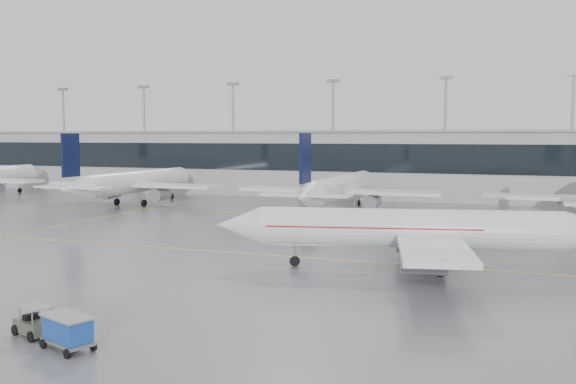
% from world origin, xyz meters
% --- Properties ---
extents(ground, '(320.00, 320.00, 0.00)m').
position_xyz_m(ground, '(0.00, 0.00, 0.00)').
color(ground, slate).
rests_on(ground, ground).
extents(taxi_line_main, '(120.00, 0.25, 0.01)m').
position_xyz_m(taxi_line_main, '(0.00, 0.00, 0.01)').
color(taxi_line_main, yellow).
rests_on(taxi_line_main, ground).
extents(taxi_line_north, '(120.00, 0.25, 0.01)m').
position_xyz_m(taxi_line_north, '(0.00, 30.00, 0.01)').
color(taxi_line_north, yellow).
rests_on(taxi_line_north, ground).
extents(taxi_line_cross, '(0.25, 60.00, 0.01)m').
position_xyz_m(taxi_line_cross, '(-30.00, 15.00, 0.01)').
color(taxi_line_cross, yellow).
rests_on(taxi_line_cross, ground).
extents(terminal, '(180.00, 15.00, 12.00)m').
position_xyz_m(terminal, '(0.00, 62.00, 6.00)').
color(terminal, '#9F9FA3').
rests_on(terminal, ground).
extents(terminal_glass, '(180.00, 0.20, 5.00)m').
position_xyz_m(terminal_glass, '(0.00, 54.45, 7.50)').
color(terminal_glass, black).
rests_on(terminal_glass, ground).
extents(terminal_roof, '(182.00, 16.00, 0.40)m').
position_xyz_m(terminal_roof, '(0.00, 62.00, 12.20)').
color(terminal_roof, gray).
rests_on(terminal_roof, ground).
extents(light_masts, '(156.40, 1.00, 22.60)m').
position_xyz_m(light_masts, '(0.00, 68.00, 13.34)').
color(light_masts, gray).
rests_on(light_masts, ground).
extents(air_canada_jet, '(34.91, 27.96, 10.88)m').
position_xyz_m(air_canada_jet, '(17.32, -1.77, 3.43)').
color(air_canada_jet, white).
rests_on(air_canada_jet, ground).
extents(parked_jet_b, '(29.64, 36.96, 11.72)m').
position_xyz_m(parked_jet_b, '(-35.00, 33.69, 3.71)').
color(parked_jet_b, white).
rests_on(parked_jet_b, ground).
extents(parked_jet_c, '(29.64, 36.96, 11.72)m').
position_xyz_m(parked_jet_c, '(-0.00, 33.69, 3.71)').
color(parked_jet_c, white).
rests_on(parked_jet_c, ground).
extents(baggage_tug, '(3.72, 2.29, 1.79)m').
position_xyz_m(baggage_tug, '(-0.78, -27.78, 0.63)').
color(baggage_tug, '#444A3D').
rests_on(baggage_tug, ground).
extents(baggage_cart, '(3.39, 2.60, 1.86)m').
position_xyz_m(baggage_cart, '(2.59, -29.04, 1.09)').
color(baggage_cart, gray).
rests_on(baggage_cart, ground).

